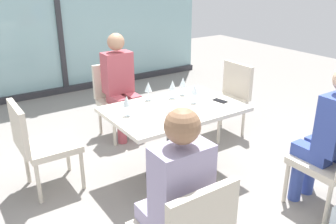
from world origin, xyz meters
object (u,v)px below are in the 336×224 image
(chair_near_window, at_px, (117,96))
(wine_glass_4, at_px, (183,83))
(person_near_window, at_px, (120,82))
(dining_table_main, at_px, (174,126))
(person_front_right, at_px, (329,133))
(wine_glass_2, at_px, (194,90))
(wine_glass_3, at_px, (148,87))
(chair_far_left, at_px, (39,141))
(chair_far_right, at_px, (228,95))
(coffee_cup, at_px, (170,115))
(person_front_left, at_px, (175,194))
(wine_glass_0, at_px, (172,86))
(wine_glass_1, at_px, (127,101))
(cell_phone_on_table, at_px, (220,101))

(chair_near_window, relative_size, wine_glass_4, 4.70)
(person_near_window, xyz_separation_m, wine_glass_4, (0.28, -0.86, 0.16))
(dining_table_main, distance_m, person_front_right, 1.35)
(wine_glass_2, height_order, wine_glass_3, same)
(chair_near_window, xyz_separation_m, chair_far_left, (-1.14, -0.74, 0.00))
(chair_near_window, bearing_deg, chair_far_left, -147.11)
(chair_near_window, relative_size, person_front_right, 0.69)
(chair_far_right, xyz_separation_m, person_front_right, (-0.38, -1.58, 0.20))
(wine_glass_4, bearing_deg, wine_glass_3, 170.09)
(wine_glass_4, bearing_deg, coffee_cup, -135.93)
(dining_table_main, xyz_separation_m, wine_glass_4, (0.28, 0.24, 0.32))
(person_front_left, bearing_deg, person_near_window, 70.97)
(wine_glass_0, relative_size, wine_glass_1, 1.00)
(person_front_right, distance_m, wine_glass_4, 1.44)
(person_front_left, distance_m, wine_glass_0, 1.61)
(person_front_right, distance_m, wine_glass_0, 1.48)
(person_front_right, distance_m, coffee_cup, 1.31)
(cell_phone_on_table, bearing_deg, chair_near_window, 99.64)
(dining_table_main, distance_m, wine_glass_0, 0.42)
(wine_glass_3, distance_m, wine_glass_4, 0.38)
(dining_table_main, bearing_deg, person_front_left, -124.60)
(dining_table_main, bearing_deg, wine_glass_4, 41.09)
(wine_glass_0, bearing_deg, chair_far_right, 14.38)
(coffee_cup, bearing_deg, wine_glass_0, 52.82)
(wine_glass_4, distance_m, coffee_cup, 0.67)
(chair_far_right, height_order, wine_glass_0, wine_glass_0)
(chair_far_left, bearing_deg, wine_glass_3, -9.20)
(chair_far_left, relative_size, cell_phone_on_table, 6.04)
(coffee_cup, height_order, cell_phone_on_table, coffee_cup)
(wine_glass_1, xyz_separation_m, coffee_cup, (0.26, -0.29, -0.09))
(person_front_right, distance_m, cell_phone_on_table, 1.03)
(person_near_window, distance_m, wine_glass_2, 1.15)
(chair_far_left, height_order, wine_glass_3, wine_glass_3)
(chair_near_window, xyz_separation_m, person_front_right, (0.76, -2.32, 0.20))
(person_front_right, xyz_separation_m, person_near_window, (-0.76, 2.21, 0.00))
(chair_near_window, relative_size, wine_glass_1, 4.70)
(person_near_window, height_order, wine_glass_2, person_near_window)
(wine_glass_0, bearing_deg, coffee_cup, -127.18)
(wine_glass_3, distance_m, coffee_cup, 0.55)
(wine_glass_4, bearing_deg, person_near_window, 107.97)
(chair_far_right, bearing_deg, chair_far_left, 180.00)
(wine_glass_2, xyz_separation_m, wine_glass_3, (-0.32, 0.32, 0.00))
(wine_glass_0, distance_m, coffee_cup, 0.56)
(wine_glass_4, distance_m, cell_phone_on_table, 0.43)
(chair_far_right, relative_size, wine_glass_2, 4.70)
(wine_glass_0, xyz_separation_m, coffee_cup, (-0.33, -0.44, -0.09))
(wine_glass_4, bearing_deg, chair_far_left, 170.62)
(coffee_cup, distance_m, cell_phone_on_table, 0.68)
(chair_far_left, bearing_deg, chair_far_right, 0.00)
(wine_glass_0, height_order, wine_glass_1, same)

